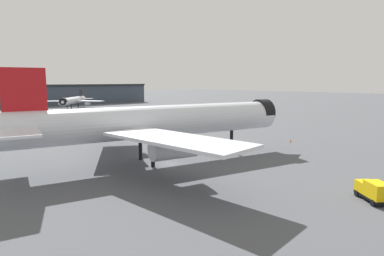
{
  "coord_description": "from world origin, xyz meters",
  "views": [
    {
      "loc": [
        -42.27,
        -49.76,
        16.96
      ],
      "look_at": [
        7.61,
        0.86,
        6.62
      ],
      "focal_mm": 30.29,
      "sensor_mm": 36.0,
      "label": 1
    }
  ],
  "objects_px": {
    "airliner_near_gate": "(157,122)",
    "airliner_far_taxiway": "(74,101)",
    "service_truck_front": "(373,190)",
    "traffic_cone_near_nose": "(290,141)"
  },
  "relations": [
    {
      "from": "airliner_near_gate",
      "to": "airliner_far_taxiway",
      "type": "xyz_separation_m",
      "value": [
        44.91,
        137.81,
        -3.26
      ]
    },
    {
      "from": "airliner_near_gate",
      "to": "traffic_cone_near_nose",
      "type": "distance_m",
      "value": 42.21
    },
    {
      "from": "service_truck_front",
      "to": "airliner_near_gate",
      "type": "bearing_deg",
      "value": 51.35
    },
    {
      "from": "airliner_near_gate",
      "to": "service_truck_front",
      "type": "bearing_deg",
      "value": -64.23
    },
    {
      "from": "airliner_near_gate",
      "to": "service_truck_front",
      "type": "xyz_separation_m",
      "value": [
        7.45,
        -39.39,
        -6.87
      ]
    },
    {
      "from": "airliner_near_gate",
      "to": "traffic_cone_near_nose",
      "type": "height_order",
      "value": "airliner_near_gate"
    },
    {
      "from": "service_truck_front",
      "to": "traffic_cone_near_nose",
      "type": "xyz_separation_m",
      "value": [
        33.07,
        30.81,
        -1.23
      ]
    },
    {
      "from": "airliner_near_gate",
      "to": "traffic_cone_near_nose",
      "type": "xyz_separation_m",
      "value": [
        40.53,
        -8.58,
        -8.1
      ]
    },
    {
      "from": "airliner_near_gate",
      "to": "airliner_far_taxiway",
      "type": "bearing_deg",
      "value": 87.01
    },
    {
      "from": "service_truck_front",
      "to": "traffic_cone_near_nose",
      "type": "bearing_deg",
      "value": -6.39
    }
  ]
}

